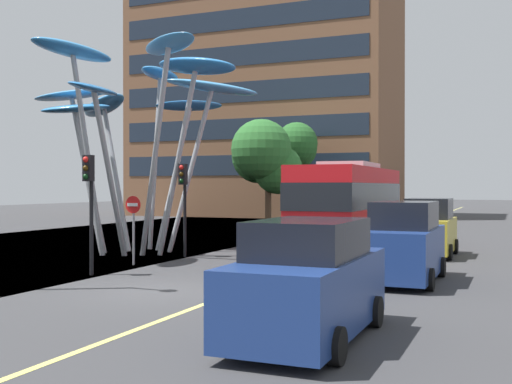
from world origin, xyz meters
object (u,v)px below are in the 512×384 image
object	(u,v)px
no_entry_sign	(133,219)
red_bus	(350,203)
traffic_light_kerb_far	(184,190)
leaf_sculpture	(140,97)
car_parked_mid	(405,244)
car_parked_near	(308,283)
traffic_light_kerb_near	(89,188)
car_parked_far	(429,229)

from	to	relation	value
no_entry_sign	red_bus	bearing A→B (deg)	52.50
red_bus	traffic_light_kerb_far	distance (m)	7.15
leaf_sculpture	traffic_light_kerb_far	bearing A→B (deg)	-17.26
red_bus	leaf_sculpture	world-z (taller)	leaf_sculpture
car_parked_mid	red_bus	bearing A→B (deg)	114.57
car_parked_near	red_bus	bearing A→B (deg)	101.45
car_parked_mid	car_parked_near	bearing A→B (deg)	-93.53
car_parked_mid	traffic_light_kerb_near	bearing A→B (deg)	-164.97
car_parked_mid	car_parked_far	distance (m)	7.11
red_bus	car_parked_mid	world-z (taller)	red_bus
red_bus	car_parked_far	size ratio (longest dim) A/B	2.65
leaf_sculpture	car_parked_far	size ratio (longest dim) A/B	2.61
leaf_sculpture	no_entry_sign	xyz separation A→B (m)	(2.06, -3.58, -4.82)
car_parked_near	car_parked_mid	size ratio (longest dim) A/B	1.04
leaf_sculpture	car_parked_near	distance (m)	16.66
red_bus	car_parked_far	xyz separation A→B (m)	(3.34, -0.68, -0.99)
car_parked_far	red_bus	bearing A→B (deg)	168.48
traffic_light_kerb_near	car_parked_far	world-z (taller)	traffic_light_kerb_near
traffic_light_kerb_far	car_parked_far	xyz separation A→B (m)	(8.69, 4.02, -1.55)
car_parked_mid	leaf_sculpture	bearing A→B (deg)	161.31
red_bus	no_entry_sign	bearing A→B (deg)	-127.50
traffic_light_kerb_near	car_parked_near	world-z (taller)	traffic_light_kerb_near
car_parked_near	car_parked_mid	xyz separation A→B (m)	(0.46, 7.50, 0.06)
car_parked_near	no_entry_sign	bearing A→B (deg)	138.75
leaf_sculpture	car_parked_near	size ratio (longest dim) A/B	2.21
red_bus	car_parked_near	xyz separation A→B (m)	(3.10, -15.28, -1.03)
red_bus	car_parked_near	world-z (taller)	red_bus
red_bus	traffic_light_kerb_near	bearing A→B (deg)	-118.43
car_parked_near	car_parked_far	distance (m)	14.60
leaf_sculpture	car_parked_far	bearing A→B (deg)	16.23
traffic_light_kerb_far	car_parked_far	distance (m)	9.70
traffic_light_kerb_far	car_parked_near	size ratio (longest dim) A/B	0.78
red_bus	traffic_light_kerb_far	bearing A→B (deg)	-138.68
car_parked_mid	no_entry_sign	world-z (taller)	no_entry_sign
car_parked_near	no_entry_sign	size ratio (longest dim) A/B	1.92
traffic_light_kerb_near	car_parked_far	size ratio (longest dim) A/B	0.95
car_parked_mid	car_parked_far	xyz separation A→B (m)	(-0.22, 7.11, -0.02)
car_parked_far	leaf_sculpture	bearing A→B (deg)	-163.77
red_bus	no_entry_sign	distance (m)	9.48
traffic_light_kerb_near	car_parked_far	bearing A→B (deg)	47.08
traffic_light_kerb_near	red_bus	bearing A→B (deg)	61.57
traffic_light_kerb_far	car_parked_mid	distance (m)	9.55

